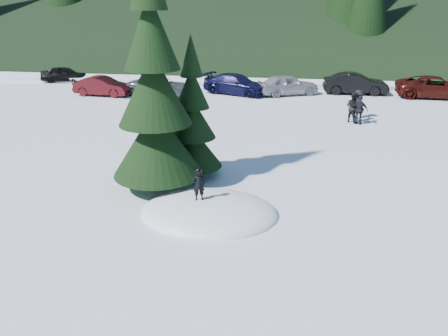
# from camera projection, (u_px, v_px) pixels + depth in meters

# --- Properties ---
(ground) EXTENTS (200.00, 200.00, 0.00)m
(ground) POSITION_uv_depth(u_px,v_px,m) (209.00, 213.00, 14.09)
(ground) COLOR white
(ground) RESTS_ON ground
(snow_mound) EXTENTS (4.48, 3.52, 0.96)m
(snow_mound) POSITION_uv_depth(u_px,v_px,m) (209.00, 213.00, 14.09)
(snow_mound) COLOR white
(snow_mound) RESTS_ON ground
(spruce_tall) EXTENTS (3.20, 3.20, 8.60)m
(spruce_tall) POSITION_uv_depth(u_px,v_px,m) (154.00, 98.00, 14.88)
(spruce_tall) COLOR black
(spruce_tall) RESTS_ON ground
(spruce_short) EXTENTS (2.20, 2.20, 5.37)m
(spruce_short) POSITION_uv_depth(u_px,v_px,m) (193.00, 123.00, 16.46)
(spruce_short) COLOR black
(spruce_short) RESTS_ON ground
(child_skier) EXTENTS (0.43, 0.35, 1.02)m
(child_skier) POSITION_uv_depth(u_px,v_px,m) (199.00, 185.00, 13.75)
(child_skier) COLOR black
(child_skier) RESTS_ON snow_mound
(adult_0) EXTENTS (1.06, 1.04, 1.73)m
(adult_0) POSITION_uv_depth(u_px,v_px,m) (353.00, 107.00, 24.50)
(adult_0) COLOR black
(adult_0) RESTS_ON ground
(adult_1) EXTENTS (1.02, 0.78, 1.61)m
(adult_1) POSITION_uv_depth(u_px,v_px,m) (360.00, 110.00, 24.05)
(adult_1) COLOR black
(adult_1) RESTS_ON ground
(adult_2) EXTENTS (1.09, 1.24, 1.66)m
(adult_2) POSITION_uv_depth(u_px,v_px,m) (358.00, 104.00, 25.30)
(adult_2) COLOR black
(adult_2) RESTS_ON ground
(car_0) EXTENTS (4.01, 2.04, 1.31)m
(car_0) POSITION_uv_depth(u_px,v_px,m) (65.00, 74.00, 36.96)
(car_0) COLOR black
(car_0) RESTS_ON ground
(car_1) EXTENTS (4.27, 1.81, 1.37)m
(car_1) POSITION_uv_depth(u_px,v_px,m) (103.00, 86.00, 31.57)
(car_1) COLOR #370A0D
(car_1) RESTS_ON ground
(car_2) EXTENTS (5.22, 3.24, 1.35)m
(car_2) POSITION_uv_depth(u_px,v_px,m) (159.00, 86.00, 31.58)
(car_2) COLOR #4D5154
(car_2) RESTS_ON ground
(car_3) EXTENTS (5.42, 3.66, 1.46)m
(car_3) POSITION_uv_depth(u_px,v_px,m) (236.00, 84.00, 32.09)
(car_3) COLOR black
(car_3) RESTS_ON ground
(car_4) EXTENTS (4.79, 3.49, 1.52)m
(car_4) POSITION_uv_depth(u_px,v_px,m) (288.00, 85.00, 31.74)
(car_4) COLOR gray
(car_4) RESTS_ON ground
(car_5) EXTENTS (4.63, 1.63, 1.52)m
(car_5) POSITION_uv_depth(u_px,v_px,m) (355.00, 84.00, 32.13)
(car_5) COLOR black
(car_5) RESTS_ON ground
(car_6) EXTENTS (5.55, 2.79, 1.51)m
(car_6) POSITION_uv_depth(u_px,v_px,m) (436.00, 87.00, 30.85)
(car_6) COLOR #370E0A
(car_6) RESTS_ON ground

